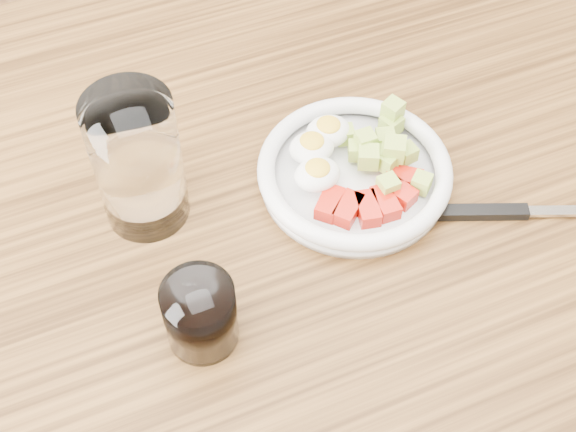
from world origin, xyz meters
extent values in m
cube|color=brown|center=(0.65, 0.35, 0.36)|extent=(0.07, 0.07, 0.73)
cube|color=brown|center=(0.00, 0.00, 0.75)|extent=(1.50, 0.90, 0.04)
cylinder|color=white|center=(0.07, 0.04, 0.78)|extent=(0.18, 0.18, 0.01)
torus|color=white|center=(0.07, 0.04, 0.79)|extent=(0.19, 0.19, 0.02)
cube|color=red|center=(0.04, 0.02, 0.79)|extent=(0.04, 0.04, 0.02)
cube|color=red|center=(0.05, 0.00, 0.79)|extent=(0.04, 0.04, 0.02)
cube|color=red|center=(0.07, 0.00, 0.79)|extent=(0.03, 0.04, 0.02)
cube|color=red|center=(0.08, 0.00, 0.79)|extent=(0.02, 0.04, 0.02)
cube|color=red|center=(0.10, 0.00, 0.79)|extent=(0.03, 0.04, 0.02)
cube|color=red|center=(0.11, 0.02, 0.79)|extent=(0.04, 0.04, 0.02)
ellipsoid|color=white|center=(0.04, 0.08, 0.80)|extent=(0.05, 0.04, 0.02)
ellipsoid|color=yellow|center=(0.04, 0.08, 0.81)|extent=(0.02, 0.02, 0.01)
ellipsoid|color=white|center=(0.07, 0.09, 0.80)|extent=(0.05, 0.04, 0.02)
ellipsoid|color=yellow|center=(0.07, 0.09, 0.81)|extent=(0.02, 0.02, 0.01)
ellipsoid|color=white|center=(0.04, 0.05, 0.80)|extent=(0.05, 0.04, 0.02)
ellipsoid|color=yellow|center=(0.04, 0.05, 0.81)|extent=(0.02, 0.02, 0.01)
cube|color=#BBD250|center=(0.11, 0.06, 0.80)|extent=(0.02, 0.02, 0.02)
cube|color=#BBD250|center=(0.08, 0.09, 0.79)|extent=(0.02, 0.02, 0.02)
cube|color=#BBD250|center=(0.12, 0.00, 0.79)|extent=(0.02, 0.02, 0.02)
cube|color=#BBD250|center=(0.10, 0.05, 0.79)|extent=(0.03, 0.03, 0.02)
cube|color=#BBD250|center=(0.12, 0.03, 0.80)|extent=(0.02, 0.02, 0.02)
cube|color=#BBD250|center=(0.08, 0.06, 0.80)|extent=(0.02, 0.02, 0.02)
cube|color=#BBD250|center=(0.10, 0.03, 0.80)|extent=(0.02, 0.02, 0.02)
cube|color=#BBD250|center=(0.11, 0.04, 0.81)|extent=(0.03, 0.03, 0.02)
cube|color=#BBD250|center=(0.09, 0.04, 0.80)|extent=(0.03, 0.03, 0.02)
cube|color=#BBD250|center=(0.09, 0.01, 0.80)|extent=(0.02, 0.02, 0.02)
cube|color=#BBD250|center=(0.13, 0.08, 0.79)|extent=(0.02, 0.02, 0.02)
cube|color=#BBD250|center=(0.11, 0.04, 0.80)|extent=(0.03, 0.03, 0.02)
cube|color=#BBD250|center=(0.14, 0.09, 0.81)|extent=(0.02, 0.02, 0.02)
cube|color=#BBD250|center=(0.09, 0.06, 0.81)|extent=(0.02, 0.02, 0.02)
cube|color=black|center=(0.16, -0.04, 0.77)|extent=(0.10, 0.05, 0.01)
cube|color=silver|center=(0.24, -0.07, 0.77)|extent=(0.06, 0.03, 0.00)
cylinder|color=white|center=(-0.12, 0.09, 0.84)|extent=(0.08, 0.08, 0.14)
cylinder|color=white|center=(-0.12, -0.06, 0.81)|extent=(0.06, 0.06, 0.07)
cylinder|color=black|center=(-0.12, -0.06, 0.80)|extent=(0.05, 0.05, 0.06)
camera|label=1|loc=(-0.18, -0.39, 1.39)|focal=50.00mm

